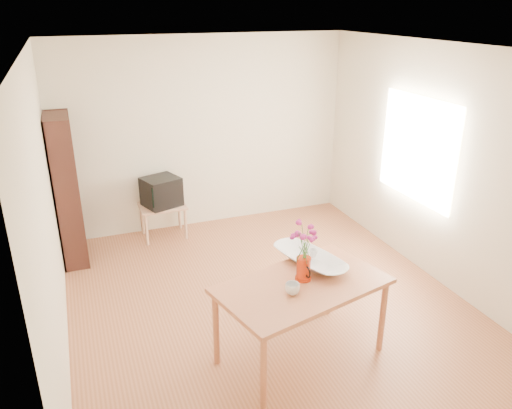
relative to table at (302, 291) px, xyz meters
name	(u,v)px	position (x,y,z in m)	size (l,w,h in m)	color
room	(270,186)	(0.08, 0.93, 0.63)	(4.50, 4.50, 4.50)	brown
table	(302,291)	(0.00, 0.00, 0.00)	(1.59, 1.15, 0.75)	#A65A39
tv_stand	(163,210)	(-0.65, 2.90, -0.28)	(0.60, 0.45, 0.46)	tan
bookshelf	(68,195)	(-1.80, 2.68, 0.17)	(0.28, 0.70, 1.80)	black
pitcher	(303,269)	(0.03, 0.06, 0.18)	(0.14, 0.22, 0.21)	#B92B0A
flowers	(305,241)	(0.03, 0.06, 0.45)	(0.24, 0.24, 0.34)	#C12D8B
mug	(292,289)	(-0.15, -0.12, 0.13)	(0.12, 0.12, 0.10)	white
bowl	(310,239)	(0.22, 0.30, 0.33)	(0.52, 0.52, 0.49)	white
teacup_a	(306,244)	(0.18, 0.30, 0.28)	(0.07, 0.07, 0.06)	white
teacup_b	(314,242)	(0.26, 0.32, 0.28)	(0.07, 0.07, 0.06)	white
television	(161,191)	(-0.65, 2.91, -0.02)	(0.55, 0.53, 0.38)	black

